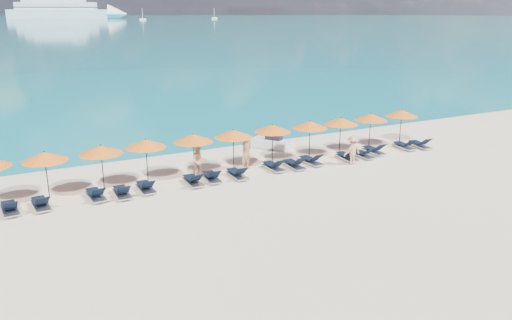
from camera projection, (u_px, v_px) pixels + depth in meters
name	position (u px, v px, depth m)	size (l,w,h in m)	color
ground	(286.00, 202.00, 22.62)	(1400.00, 1400.00, 0.00)	beige
cruise_ship	(69.00, 10.00, 570.87)	(130.72, 63.16, 36.53)	white
sailboat_near	(143.00, 19.00, 474.21)	(5.92, 1.97, 10.85)	white
sailboat_far	(214.00, 18.00, 545.98)	(6.18, 2.06, 11.34)	white
jetski	(271.00, 143.00, 31.41)	(2.07, 2.57, 0.87)	white
beachgoer_a	(246.00, 152.00, 27.12)	(0.72, 0.47, 1.97)	tan
beachgoer_b	(199.00, 161.00, 25.75)	(0.84, 0.48, 1.73)	tan
beachgoer_c	(352.00, 150.00, 27.96)	(1.07, 0.50, 1.65)	tan
umbrella_1	(44.00, 157.00, 22.50)	(2.10, 2.10, 2.28)	black
umbrella_2	(101.00, 150.00, 23.60)	(2.10, 2.10, 2.28)	black
umbrella_3	(146.00, 143.00, 24.71)	(2.10, 2.10, 2.28)	black
umbrella_4	(193.00, 138.00, 25.76)	(2.10, 2.10, 2.28)	black
umbrella_5	(233.00, 134.00, 26.69)	(2.10, 2.10, 2.28)	black
umbrella_6	(273.00, 128.00, 27.90)	(2.10, 2.10, 2.28)	black
umbrella_7	(310.00, 125.00, 28.79)	(2.10, 2.10, 2.28)	black
umbrella_8	(341.00, 121.00, 29.73)	(2.10, 2.10, 2.28)	black
umbrella_9	(371.00, 117.00, 30.87)	(2.10, 2.10, 2.28)	black
umbrella_10	(402.00, 113.00, 32.04)	(2.10, 2.10, 2.28)	black
lounger_1	(10.00, 208.00, 21.32)	(0.75, 1.74, 0.66)	silver
lounger_2	(41.00, 203.00, 21.83)	(0.76, 1.75, 0.66)	silver
lounger_3	(96.00, 194.00, 22.90)	(0.75, 1.74, 0.66)	silver
lounger_4	(122.00, 192.00, 23.22)	(0.66, 1.71, 0.66)	silver
lounger_5	(146.00, 187.00, 23.89)	(0.63, 1.70, 0.66)	silver
lounger_6	(193.00, 180.00, 24.82)	(0.64, 1.71, 0.66)	silver
lounger_7	(212.00, 177.00, 25.35)	(0.78, 1.75, 0.66)	silver
lounger_8	(237.00, 174.00, 25.83)	(0.63, 1.70, 0.66)	silver
lounger_9	(274.00, 166.00, 27.09)	(0.68, 1.72, 0.66)	silver
lounger_10	(294.00, 164.00, 27.43)	(0.65, 1.71, 0.66)	silver
lounger_11	(311.00, 160.00, 28.13)	(0.73, 1.74, 0.66)	silver
lounger_12	(347.00, 156.00, 28.91)	(0.74, 1.74, 0.66)	silver
lounger_13	(363.00, 154.00, 29.42)	(0.69, 1.73, 0.66)	silver
lounger_14	(374.00, 150.00, 30.23)	(0.64, 1.71, 0.66)	silver
lounger_15	(404.00, 145.00, 31.24)	(0.70, 1.73, 0.66)	silver
lounger_16	(420.00, 144.00, 31.53)	(0.79, 1.75, 0.66)	silver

